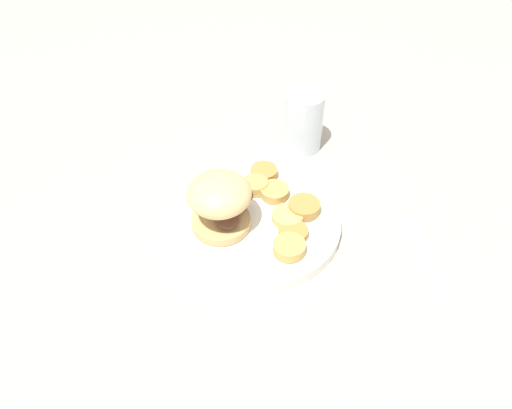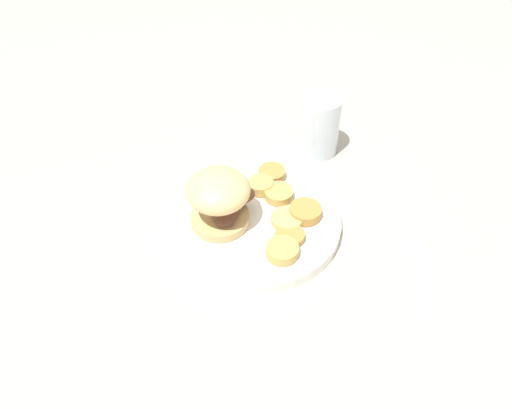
# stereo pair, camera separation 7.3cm
# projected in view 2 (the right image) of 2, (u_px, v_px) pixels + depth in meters

# --- Properties ---
(ground_plane) EXTENTS (4.00, 4.00, 0.00)m
(ground_plane) POSITION_uv_depth(u_px,v_px,m) (256.00, 226.00, 0.77)
(ground_plane) COLOR #B2A899
(dinner_plate) EXTENTS (0.26, 0.26, 0.02)m
(dinner_plate) POSITION_uv_depth(u_px,v_px,m) (256.00, 221.00, 0.76)
(dinner_plate) COLOR white
(dinner_plate) RESTS_ON ground_plane
(sandwich) EXTENTS (0.10, 0.11, 0.09)m
(sandwich) POSITION_uv_depth(u_px,v_px,m) (220.00, 198.00, 0.71)
(sandwich) COLOR tan
(sandwich) RESTS_ON dinner_plate
(potato_round_0) EXTENTS (0.05, 0.05, 0.01)m
(potato_round_0) POSITION_uv_depth(u_px,v_px,m) (279.00, 194.00, 0.78)
(potato_round_0) COLOR tan
(potato_round_0) RESTS_ON dinner_plate
(potato_round_1) EXTENTS (0.05, 0.05, 0.02)m
(potato_round_1) POSITION_uv_depth(u_px,v_px,m) (305.00, 211.00, 0.75)
(potato_round_1) COLOR #BC8942
(potato_round_1) RESTS_ON dinner_plate
(potato_round_2) EXTENTS (0.04, 0.04, 0.01)m
(potato_round_2) POSITION_uv_depth(u_px,v_px,m) (290.00, 236.00, 0.72)
(potato_round_2) COLOR #BC8942
(potato_round_2) RESTS_ON dinner_plate
(potato_round_3) EXTENTS (0.04, 0.04, 0.02)m
(potato_round_3) POSITION_uv_depth(u_px,v_px,m) (261.00, 185.00, 0.79)
(potato_round_3) COLOR tan
(potato_round_3) RESTS_ON dinner_plate
(potato_round_4) EXTENTS (0.05, 0.05, 0.02)m
(potato_round_4) POSITION_uv_depth(u_px,v_px,m) (282.00, 251.00, 0.69)
(potato_round_4) COLOR tan
(potato_round_4) RESTS_ON dinner_plate
(potato_round_5) EXTENTS (0.04, 0.04, 0.01)m
(potato_round_5) POSITION_uv_depth(u_px,v_px,m) (272.00, 174.00, 0.81)
(potato_round_5) COLOR #BC8942
(potato_round_5) RESTS_ON dinner_plate
(potato_round_6) EXTENTS (0.05, 0.05, 0.01)m
(potato_round_6) POSITION_uv_depth(u_px,v_px,m) (287.00, 219.00, 0.74)
(potato_round_6) COLOR #DBB766
(potato_round_6) RESTS_ON dinner_plate
(fork) EXTENTS (0.16, 0.04, 0.00)m
(fork) POSITION_uv_depth(u_px,v_px,m) (422.00, 273.00, 0.70)
(fork) COLOR silver
(fork) RESTS_ON ground_plane
(drinking_glass) EXTENTS (0.07, 0.07, 0.11)m
(drinking_glass) POSITION_uv_depth(u_px,v_px,m) (319.00, 126.00, 0.86)
(drinking_glass) COLOR silver
(drinking_glass) RESTS_ON ground_plane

